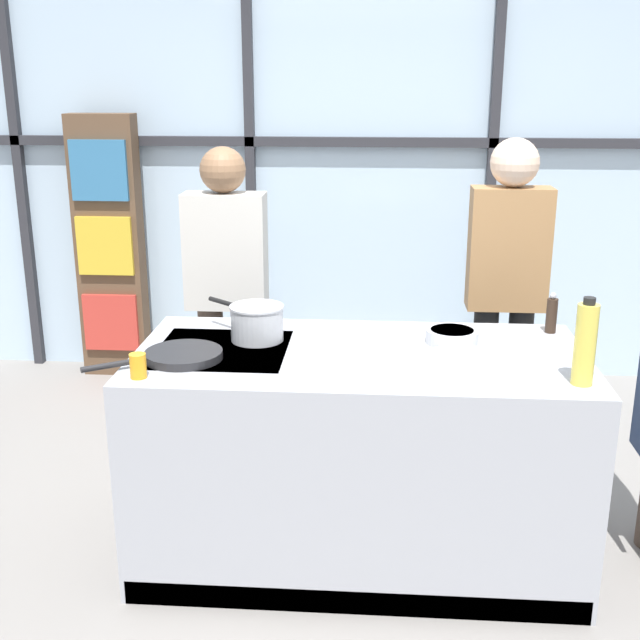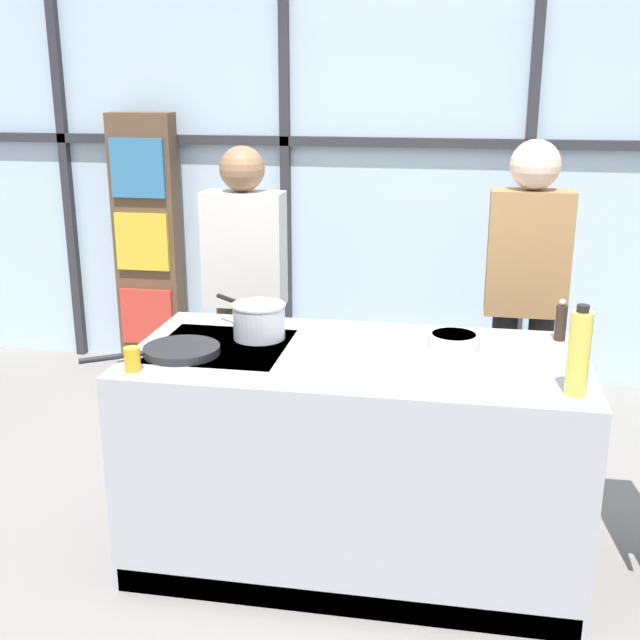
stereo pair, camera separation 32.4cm
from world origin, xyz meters
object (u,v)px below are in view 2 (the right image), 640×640
object	(u,v)px
white_plate	(458,363)
pepper_grinder	(561,322)
spectator_center_left	(526,287)
frying_pan	(179,350)
saucepan	(259,320)
oil_bottle	(579,353)
juice_glass_near	(132,359)
spectator_far_left	(245,283)
mixing_bowl	(454,340)

from	to	relation	value
white_plate	pepper_grinder	size ratio (longest dim) A/B	1.58
spectator_center_left	pepper_grinder	world-z (taller)	spectator_center_left
frying_pan	pepper_grinder	bearing A→B (deg)	16.79
saucepan	oil_bottle	size ratio (longest dim) A/B	1.10
spectator_center_left	oil_bottle	size ratio (longest dim) A/B	5.23
white_plate	oil_bottle	bearing A→B (deg)	-29.42
saucepan	pepper_grinder	bearing A→B (deg)	8.89
white_plate	juice_glass_near	xyz separation A→B (m)	(-1.19, -0.28, 0.04)
frying_pan	juice_glass_near	size ratio (longest dim) A/B	5.34
white_plate	pepper_grinder	distance (m)	0.56
oil_bottle	juice_glass_near	distance (m)	1.59
spectator_far_left	mixing_bowl	world-z (taller)	spectator_far_left
white_plate	mixing_bowl	world-z (taller)	mixing_bowl
mixing_bowl	pepper_grinder	bearing A→B (deg)	21.42
spectator_far_left	pepper_grinder	world-z (taller)	spectator_far_left
spectator_far_left	frying_pan	size ratio (longest dim) A/B	3.34
oil_bottle	pepper_grinder	xyz separation A→B (m)	(0.01, 0.60, -0.07)
spectator_center_left	white_plate	size ratio (longest dim) A/B	6.00
mixing_bowl	oil_bottle	distance (m)	0.61
frying_pan	saucepan	bearing A→B (deg)	45.04
oil_bottle	juice_glass_near	size ratio (longest dim) A/B	3.51
saucepan	white_plate	distance (m)	0.85
frying_pan	saucepan	xyz separation A→B (m)	(0.26, 0.26, 0.06)
mixing_bowl	pepper_grinder	world-z (taller)	pepper_grinder
pepper_grinder	juice_glass_near	size ratio (longest dim) A/B	1.94
white_plate	pepper_grinder	world-z (taller)	pepper_grinder
frying_pan	saucepan	distance (m)	0.37
spectator_far_left	juice_glass_near	xyz separation A→B (m)	(-0.09, -1.24, 0.01)
spectator_far_left	saucepan	distance (m)	0.82
spectator_far_left	pepper_grinder	distance (m)	1.61
spectator_far_left	mixing_bowl	xyz separation A→B (m)	(1.07, -0.75, -0.00)
spectator_far_left	juice_glass_near	world-z (taller)	spectator_far_left
spectator_center_left	white_plate	bearing A→B (deg)	72.27
oil_bottle	pepper_grinder	bearing A→B (deg)	89.05
spectator_center_left	mixing_bowl	xyz separation A→B (m)	(-0.33, -0.75, -0.04)
spectator_center_left	frying_pan	xyz separation A→B (m)	(-1.38, -1.03, -0.06)
oil_bottle	spectator_far_left	bearing A→B (deg)	141.54
frying_pan	white_plate	world-z (taller)	frying_pan
saucepan	oil_bottle	distance (m)	1.29
juice_glass_near	frying_pan	bearing A→B (deg)	62.34
saucepan	white_plate	size ratio (longest dim) A/B	1.27
saucepan	juice_glass_near	world-z (taller)	saucepan
pepper_grinder	juice_glass_near	xyz separation A→B (m)	(-1.59, -0.65, -0.03)
saucepan	juice_glass_near	bearing A→B (deg)	-128.22
oil_bottle	juice_glass_near	xyz separation A→B (m)	(-1.58, -0.05, -0.11)
mixing_bowl	spectator_far_left	bearing A→B (deg)	144.89
spectator_center_left	frying_pan	world-z (taller)	spectator_center_left
pepper_grinder	saucepan	bearing A→B (deg)	-171.11
saucepan	frying_pan	bearing A→B (deg)	-134.96
mixing_bowl	frying_pan	bearing A→B (deg)	-165.17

